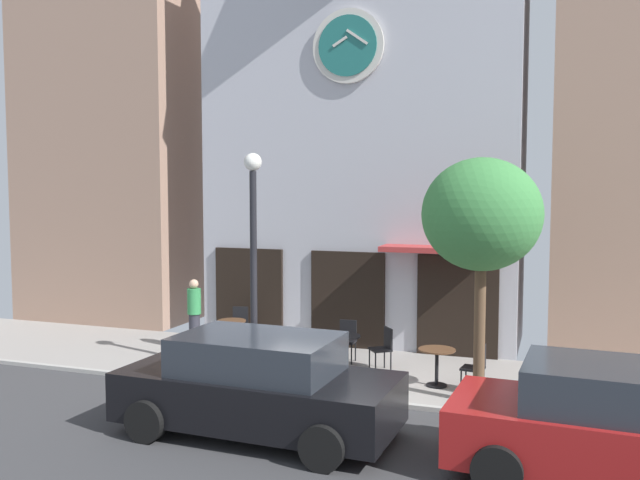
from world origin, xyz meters
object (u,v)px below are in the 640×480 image
street_tree (482,216)px  pedestrian_green (194,313)px  cafe_table_center (232,330)px  cafe_table_near_door (342,345)px  cafe_chair_near_tree (477,365)px  parked_car_black (258,386)px  cafe_table_rightmost (437,360)px  street_lamp (254,263)px  cafe_chair_mid_row (384,345)px  cafe_chair_curbside (347,337)px  cafe_chair_outer (291,353)px  parked_car_red (622,427)px  cafe_table_center_left (293,342)px  cafe_chair_by_entrance (240,322)px

street_tree → pedestrian_green: 7.41m
cafe_table_center → cafe_table_near_door: 3.04m
cafe_chair_near_tree → parked_car_black: bearing=-131.8°
cafe_chair_near_tree → cafe_table_rightmost: bearing=167.5°
street_lamp → cafe_chair_mid_row: 3.21m
cafe_chair_curbside → cafe_chair_outer: (-0.64, -1.71, 0.00)m
cafe_chair_outer → parked_car_red: (5.79, -3.06, 0.23)m
street_tree → pedestrian_green: bearing=165.2°
street_tree → cafe_table_center_left: bearing=164.9°
cafe_chair_mid_row → pedestrian_green: pedestrian_green is taller
cafe_chair_curbside → cafe_chair_mid_row: size_ratio=1.00×
cafe_table_center → cafe_chair_mid_row: bearing=-6.2°
street_lamp → parked_car_black: street_lamp is taller
street_lamp → cafe_chair_outer: size_ratio=5.00×
cafe_chair_outer → cafe_table_near_door: bearing=48.3°
cafe_chair_curbside → parked_car_red: parked_car_red is taller
parked_car_black → cafe_chair_by_entrance: bearing=119.0°
cafe_chair_near_tree → cafe_chair_outer: size_ratio=1.00×
cafe_table_center_left → pedestrian_green: (-2.80, 0.72, 0.31)m
cafe_chair_curbside → parked_car_black: bearing=-89.8°
cafe_table_center_left → cafe_chair_mid_row: size_ratio=0.86×
cafe_chair_outer → cafe_chair_near_tree: bearing=5.2°
street_tree → cafe_chair_near_tree: bearing=98.9°
cafe_table_near_door → street_tree: bearing=-21.4°
cafe_table_center_left → cafe_chair_near_tree: 3.90m
parked_car_red → cafe_chair_mid_row: bearing=134.2°
cafe_table_rightmost → cafe_chair_outer: (-2.82, -0.50, 0.01)m
cafe_chair_near_tree → street_lamp: bearing=-176.7°
street_tree → cafe_table_center_left: street_tree is taller
cafe_chair_mid_row → parked_car_red: (4.19, -4.31, 0.23)m
street_lamp → parked_car_red: bearing=-25.3°
cafe_table_center → cafe_chair_outer: size_ratio=0.82×
cafe_chair_mid_row → parked_car_black: 4.32m
cafe_chair_near_tree → cafe_table_center: bearing=167.0°
cafe_table_near_door → parked_car_black: bearing=-92.0°
cafe_table_near_door → cafe_table_center_left: bearing=-176.4°
street_tree → cafe_chair_outer: street_tree is taller
cafe_table_center_left → cafe_chair_by_entrance: cafe_chair_by_entrance is taller
street_tree → cafe_chair_curbside: (-3.05, 1.96, -2.79)m
street_tree → cafe_table_rightmost: bearing=139.2°
street_lamp → cafe_chair_curbside: size_ratio=5.00×
street_lamp → cafe_chair_by_entrance: street_lamp is taller
cafe_table_rightmost → parked_car_red: (2.96, -3.56, 0.25)m
street_lamp → cafe_chair_outer: 1.95m
street_lamp → cafe_chair_near_tree: street_lamp is taller
pedestrian_green → parked_car_black: (3.73, -4.51, -0.10)m
cafe_chair_curbside → cafe_chair_near_tree: (2.96, -1.39, 0.00)m
cafe_table_rightmost → parked_car_black: bearing=-122.0°
street_lamp → cafe_table_center: size_ratio=6.10×
street_lamp → cafe_table_rightmost: bearing=6.6°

